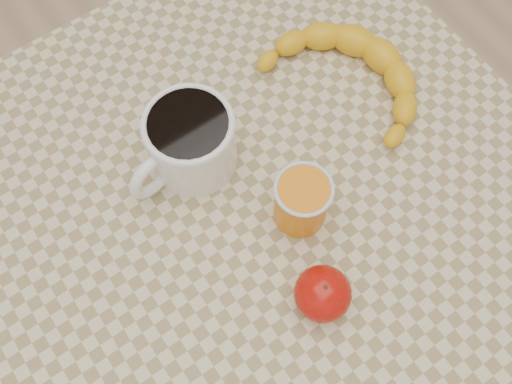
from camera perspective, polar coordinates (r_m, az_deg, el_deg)
ground at (r=1.47m, az=0.00°, el=-11.82°), size 3.00×3.00×0.00m
table at (r=0.83m, az=0.00°, el=-2.86°), size 0.80×0.80×0.75m
coffee_mug at (r=0.73m, az=-6.69°, el=5.07°), size 0.17×0.14×0.10m
orange_juice_glass at (r=0.71m, az=4.59°, el=-0.91°), size 0.07×0.07×0.08m
apple at (r=0.69m, az=6.69°, el=-10.06°), size 0.08×0.08×0.06m
banana at (r=0.83m, az=9.39°, el=11.30°), size 0.28×0.34×0.04m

